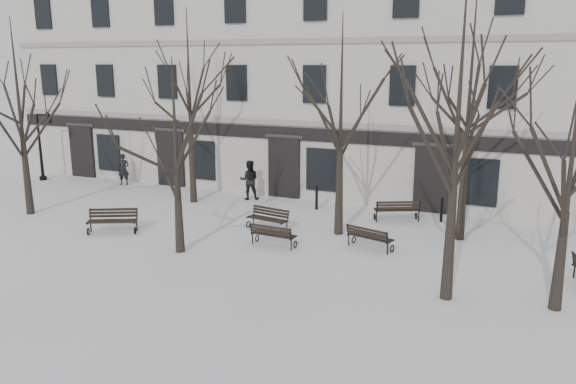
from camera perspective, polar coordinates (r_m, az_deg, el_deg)
The scene contains 19 objects.
ground at distance 18.84m, azimuth -0.45°, elevation -6.74°, with size 100.00×100.00×0.00m, color white.
building at distance 30.04m, azimuth 9.85°, elevation 11.24°, with size 40.40×10.20×11.40m.
tree_0 at distance 25.90m, azimuth -25.75°, elevation 8.98°, with size 5.72×5.72×8.17m.
tree_1 at distance 18.92m, azimuth -11.41°, elevation 5.88°, with size 4.60×4.60×6.57m.
tree_2 at distance 15.16m, azimuth 16.99°, elevation 8.58°, with size 5.99×5.99×8.56m.
tree_3 at distance 15.68m, azimuth 26.85°, elevation 2.78°, with size 4.45×4.45×6.36m.
tree_4 at distance 25.84m, azimuth -10.01°, elevation 10.82°, with size 6.11×6.11×8.72m.
tree_5 at distance 20.58m, azimuth 5.43°, elevation 9.36°, with size 5.68×5.68×8.11m.
tree_6 at distance 20.80m, azimuth 18.04°, elevation 10.22°, with size 6.25×6.25×8.92m.
bench_0 at distance 22.45m, azimuth -17.39°, elevation -2.73°, with size 1.91×1.42×0.93m.
bench_1 at distance 19.87m, azimuth -1.54°, elevation -4.32°, with size 1.66×0.68×0.82m.
bench_2 at distance 19.78m, azimuth 8.28°, elevation -4.53°, with size 1.73×1.01×0.83m.
bench_3 at distance 21.87m, azimuth -2.03°, elevation -2.65°, with size 1.76×0.88×0.85m.
bench_4 at distance 23.36m, azimuth 11.03°, elevation -1.76°, with size 1.91×1.39×0.92m.
lamp_post at distance 33.41m, azimuth -23.62°, elevation 4.78°, with size 1.19×0.44×3.79m.
bollard_a at distance 24.79m, azimuth 2.92°, elevation -0.46°, with size 0.14×0.14×1.10m.
bollard_b at distance 23.69m, azimuth 15.34°, elevation -1.67°, with size 0.13×0.13×1.02m.
pedestrian_a at distance 31.14m, azimuth -16.27°, elevation 0.72°, with size 0.61×0.40×1.66m, color black.
pedestrian_b at distance 26.80m, azimuth -3.92°, elevation -0.73°, with size 0.91×0.71×1.87m, color black.
Camera 1 is at (7.22, -16.18, 6.40)m, focal length 35.00 mm.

